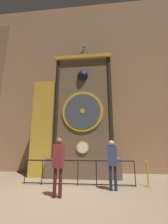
# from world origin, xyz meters

# --- Properties ---
(ground_plane) EXTENTS (28.00, 28.00, 0.00)m
(ground_plane) POSITION_xyz_m (0.00, 0.00, 0.00)
(ground_plane) COLOR #847056
(cathedral_back_wall) EXTENTS (24.00, 0.32, 13.15)m
(cathedral_back_wall) POSITION_xyz_m (-0.09, 5.20, 6.57)
(cathedral_back_wall) COLOR #936B4C
(cathedral_back_wall) RESTS_ON ground_plane
(clock_tower) EXTENTS (4.95, 1.78, 8.32)m
(clock_tower) POSITION_xyz_m (-0.03, 3.72, 3.43)
(clock_tower) COLOR brown
(clock_tower) RESTS_ON ground_plane
(railing_fence) EXTENTS (4.75, 0.05, 1.02)m
(railing_fence) POSITION_xyz_m (0.38, 1.74, 0.57)
(railing_fence) COLOR black
(railing_fence) RESTS_ON ground_plane
(visitor_near) EXTENTS (0.37, 0.27, 1.85)m
(visitor_near) POSITION_xyz_m (-0.02, 0.07, 1.12)
(visitor_near) COLOR #461518
(visitor_near) RESTS_ON ground_plane
(visitor_far) EXTENTS (0.34, 0.22, 1.81)m
(visitor_far) POSITION_xyz_m (1.80, 1.10, 1.10)
(visitor_far) COLOR #1B213A
(visitor_far) RESTS_ON ground_plane
(stanchion_post) EXTENTS (0.28, 0.28, 0.99)m
(stanchion_post) POSITION_xyz_m (3.27, 1.87, 0.32)
(stanchion_post) COLOR #B28E33
(stanchion_post) RESTS_ON ground_plane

